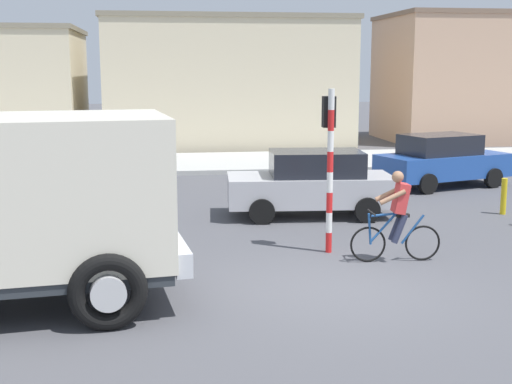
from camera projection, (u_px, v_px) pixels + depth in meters
The scene contains 10 objects.
ground_plane at pixel (339, 288), 11.48m from camera, with size 120.00×120.00×0.00m, color #4C4C51.
sidewalk_far at pixel (236, 162), 26.08m from camera, with size 80.00×5.00×0.16m, color #ADADA8.
cyclist at pixel (397, 216), 12.94m from camera, with size 1.73×0.50×1.72m.
traffic_light_pole at pixel (329, 148), 13.44m from camera, with size 0.24×0.43×3.20m.
car_red_near at pixel (312, 183), 16.95m from camera, with size 4.12×2.11×1.60m.
car_white_mid at pixel (442, 160), 21.10m from camera, with size 4.32×2.80×1.60m.
pedestrian_near_kerb at pixel (164, 157), 21.50m from camera, with size 0.34×0.22×1.62m.
bollard_far at pixel (504, 196), 17.19m from camera, with size 0.14×0.14×0.90m, color gold.
building_mid_block at pixel (225, 83), 31.84m from camera, with size 10.85×7.14×5.78m.
building_corner_right at pixel (460, 78), 34.27m from camera, with size 7.33×6.38×6.14m.
Camera 1 is at (-2.92, -10.71, 3.61)m, focal length 48.82 mm.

